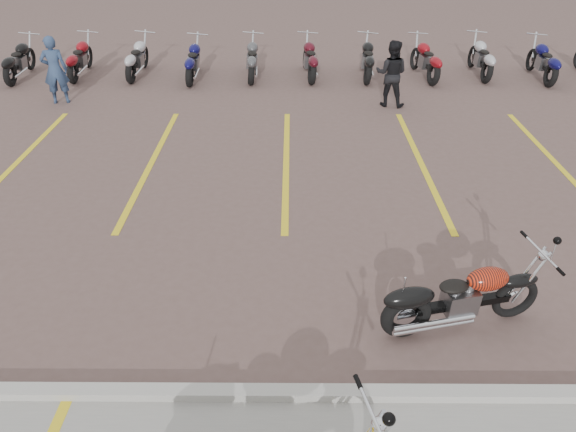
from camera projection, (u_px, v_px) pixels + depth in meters
name	position (u px, v px, depth m)	size (l,w,h in m)	color
ground	(284.00, 284.00, 7.80)	(100.00, 100.00, 0.00)	brown
curb	(281.00, 393.00, 6.05)	(60.00, 0.18, 0.12)	#ADAAA3
parking_stripes	(286.00, 162.00, 11.25)	(38.00, 5.50, 0.01)	yellow
flame_cruiser	(458.00, 300.00, 6.84)	(2.07, 0.62, 0.86)	black
person_a	(55.00, 70.00, 13.94)	(0.61, 0.40, 1.68)	navy
person_b	(391.00, 74.00, 13.77)	(0.78, 0.61, 1.62)	black
bg_bike_row	(395.00, 58.00, 16.00)	(22.17, 2.02, 1.10)	black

